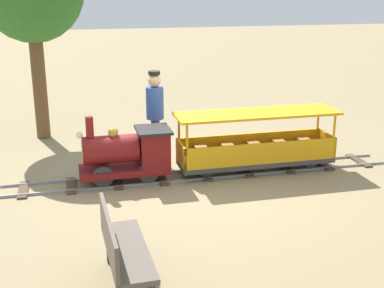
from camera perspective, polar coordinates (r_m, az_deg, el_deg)
The scene contains 6 objects.
ground_plane at distance 8.42m, azimuth -0.10°, elevation -3.59°, with size 60.00×60.00×0.00m, color #8C7A56.
track at distance 8.46m, azimuth 1.32°, elevation -3.35°, with size 0.67×6.40×0.04m.
locomotive at distance 8.09m, azimuth -7.05°, elevation -0.94°, with size 0.63×1.45×1.06m.
passenger_car at distance 8.60m, azimuth 7.14°, elevation -0.30°, with size 0.73×2.70×0.97m.
conductor_person at distance 8.80m, azimuth -4.13°, elevation 3.81°, with size 0.30×0.30×1.62m.
park_bench at distance 5.33m, azimuth -7.71°, elevation -11.83°, with size 1.31×0.44×0.82m.
Camera 1 is at (-7.64, 1.87, 2.99)m, focal length 48.04 mm.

